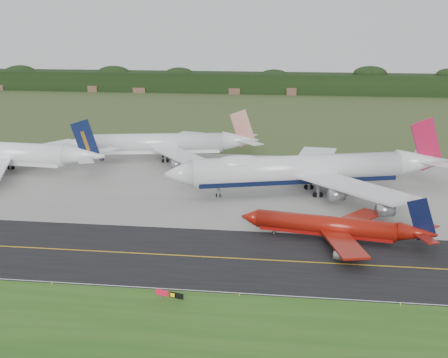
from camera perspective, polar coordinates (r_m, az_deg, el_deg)
ground at (r=124.91m, az=-0.18°, el=-6.52°), size 600.00×600.00×0.00m
grass_verge at (r=93.51m, az=-3.31°, el=-14.13°), size 400.00×30.00×0.01m
taxiway at (r=121.22m, az=-0.45°, el=-7.19°), size 400.00×32.00×0.02m
apron at (r=173.15m, az=2.21°, el=-0.53°), size 400.00×78.00×0.01m
taxiway_centreline at (r=121.21m, az=-0.45°, el=-7.18°), size 400.00×0.40×0.00m
taxiway_edge_line at (r=107.13m, az=-1.68°, el=-10.20°), size 400.00×0.25×0.00m
horizon_treeline at (r=391.55m, az=5.56°, el=8.62°), size 700.00×25.00×12.00m
jet_ba_747 at (r=164.30m, az=7.68°, el=0.90°), size 75.31×60.82×19.40m
jet_red_737 at (r=131.07m, az=10.24°, el=-4.34°), size 40.25×32.38×10.91m
jet_navy_gold at (r=197.56m, az=-19.59°, el=2.19°), size 66.17×57.46×17.07m
jet_star_tail at (r=202.92m, az=-5.48°, el=3.23°), size 61.77×50.90×16.37m
taxiway_sign at (r=103.58m, az=-5.03°, el=-10.45°), size 4.94×1.66×1.70m
edge_marker_left at (r=113.49m, az=-15.47°, el=-9.17°), size 0.16×0.16×0.50m
edge_marker_center at (r=105.39m, az=1.41°, el=-10.50°), size 0.16×0.16×0.50m
edge_marker_right at (r=105.97m, az=15.83°, el=-10.94°), size 0.16×0.16×0.50m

